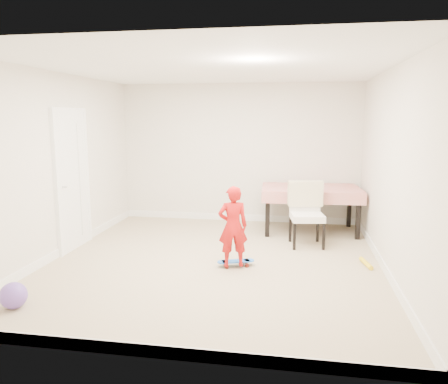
% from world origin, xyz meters
% --- Properties ---
extents(ground, '(5.00, 5.00, 0.00)m').
position_xyz_m(ground, '(0.00, 0.00, 0.00)').
color(ground, tan).
rests_on(ground, ground).
extents(ceiling, '(4.50, 5.00, 0.04)m').
position_xyz_m(ceiling, '(0.00, 0.00, 2.58)').
color(ceiling, white).
rests_on(ceiling, wall_back).
extents(wall_back, '(4.50, 0.04, 2.60)m').
position_xyz_m(wall_back, '(0.00, 2.48, 1.30)').
color(wall_back, silver).
rests_on(wall_back, ground).
extents(wall_front, '(4.50, 0.04, 2.60)m').
position_xyz_m(wall_front, '(0.00, -2.48, 1.30)').
color(wall_front, silver).
rests_on(wall_front, ground).
extents(wall_left, '(0.04, 5.00, 2.60)m').
position_xyz_m(wall_left, '(-2.23, 0.00, 1.30)').
color(wall_left, silver).
rests_on(wall_left, ground).
extents(wall_right, '(0.04, 5.00, 2.60)m').
position_xyz_m(wall_right, '(2.23, 0.00, 1.30)').
color(wall_right, silver).
rests_on(wall_right, ground).
extents(door, '(0.11, 0.94, 2.11)m').
position_xyz_m(door, '(-2.22, 0.30, 1.02)').
color(door, white).
rests_on(door, ground).
extents(baseboard_back, '(4.50, 0.02, 0.12)m').
position_xyz_m(baseboard_back, '(0.00, 2.49, 0.06)').
color(baseboard_back, white).
rests_on(baseboard_back, ground).
extents(baseboard_front, '(4.50, 0.02, 0.12)m').
position_xyz_m(baseboard_front, '(0.00, -2.49, 0.06)').
color(baseboard_front, white).
rests_on(baseboard_front, ground).
extents(baseboard_left, '(0.02, 5.00, 0.12)m').
position_xyz_m(baseboard_left, '(-2.24, 0.00, 0.06)').
color(baseboard_left, white).
rests_on(baseboard_left, ground).
extents(baseboard_right, '(0.02, 5.00, 0.12)m').
position_xyz_m(baseboard_right, '(2.24, 0.00, 0.06)').
color(baseboard_right, white).
rests_on(baseboard_right, ground).
extents(dining_table, '(1.72, 1.14, 0.78)m').
position_xyz_m(dining_table, '(1.34, 1.89, 0.39)').
color(dining_table, red).
rests_on(dining_table, ground).
extents(dining_chair, '(0.63, 0.70, 0.99)m').
position_xyz_m(dining_chair, '(1.26, 0.99, 0.50)').
color(dining_chair, beige).
rests_on(dining_chair, ground).
extents(skateboard, '(0.54, 0.35, 0.08)m').
position_xyz_m(skateboard, '(0.32, -0.13, 0.04)').
color(skateboard, blue).
rests_on(skateboard, ground).
extents(child, '(0.45, 0.35, 1.07)m').
position_xyz_m(child, '(0.29, -0.22, 0.54)').
color(child, red).
rests_on(child, ground).
extents(balloon, '(0.28, 0.28, 0.28)m').
position_xyz_m(balloon, '(-1.79, -1.82, 0.14)').
color(balloon, '#6D4BB4').
rests_on(balloon, ground).
extents(foam_toy, '(0.14, 0.40, 0.06)m').
position_xyz_m(foam_toy, '(2.05, 0.19, 0.03)').
color(foam_toy, yellow).
rests_on(foam_toy, ground).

